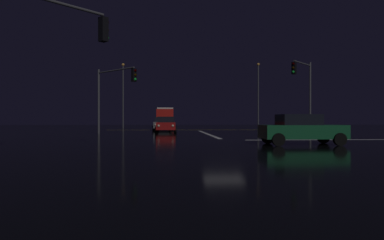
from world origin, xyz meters
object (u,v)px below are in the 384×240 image
Objects in this scene: sedan_gray at (162,124)px; sedan_green_crossing at (301,129)px; sedan_black at (165,123)px; sedan_red at (166,124)px; traffic_signal_sw at (40,40)px; streetlamp_left_far at (123,91)px; box_truck at (165,117)px; traffic_signal_ne at (304,84)px; streetlamp_right_far at (258,91)px; traffic_signal_nw at (114,87)px.

sedan_gray is 23.60m from sedan_green_crossing.
sedan_black is at bearing 104.80° from sedan_green_crossing.
sedan_red is 1.00× the size of sedan_black.
streetlamp_left_far reaches higher than traffic_signal_sw.
sedan_red is 1.00× the size of sedan_gray.
sedan_red is 17.84m from sedan_green_crossing.
sedan_gray is 14.82m from streetlamp_left_far.
box_truck is 25.87m from traffic_signal_ne.
sedan_red is 0.43× the size of streetlamp_right_far.
sedan_black is 0.75× the size of traffic_signal_nw.
box_truck is 1.25× the size of traffic_signal_ne.
streetlamp_right_far is (6.99, 34.92, 4.95)m from sedan_green_crossing.
streetlamp_left_far is at bearing 132.45° from sedan_black.
streetlamp_left_far is at bearing 180.00° from streetlamp_right_far.
sedan_green_crossing is 14.24m from traffic_signal_ne.
traffic_signal_sw is at bearing -102.27° from sedan_red.
box_truck is at bearing 102.01° from sedan_green_crossing.
sedan_black is at bearing 129.80° from traffic_signal_ne.
traffic_signal_nw is (-4.22, -15.68, 3.24)m from sedan_black.
streetlamp_left_far is (-6.37, -0.13, 3.90)m from box_truck.
traffic_signal_nw reaches higher than box_truck.
sedan_red is 20.32m from streetlamp_left_far.
box_truck is (0.23, 12.73, 0.91)m from sedan_gray.
streetlamp_right_far is (14.15, 18.58, 4.95)m from sedan_red.
streetlamp_left_far is (-19.09, 22.22, 1.09)m from traffic_signal_ne.
streetlamp_left_far is (-6.15, 12.60, 4.81)m from sedan_gray.
traffic_signal_ne is 16.85m from traffic_signal_nw.
traffic_signal_ne is 23.89m from traffic_signal_sw.
sedan_green_crossing is at bearing -68.39° from streetlamp_left_far.
traffic_signal_ne reaches higher than sedan_black.
traffic_signal_sw is at bearing -98.46° from sedan_gray.
traffic_signal_sw reaches higher than traffic_signal_nw.
sedan_black is 7.27m from box_truck.
sedan_gray and sedan_black have the same top height.
traffic_signal_nw reaches higher than sedan_red.
sedan_gray is at bearing 109.00° from sedan_green_crossing.
traffic_signal_ne is 22.32m from streetlamp_right_far.
traffic_signal_nw is 29.42m from streetlamp_right_far.
traffic_signal_nw is at bearing -100.20° from box_truck.
traffic_signal_ne reaches higher than sedan_gray.
sedan_red is 13.47m from traffic_signal_ne.
box_truck is at bearing 179.48° from streetlamp_right_far.
sedan_red is at bearing -70.26° from streetlamp_left_far.
traffic_signal_nw reaches higher than sedan_gray.
sedan_black and sedan_green_crossing have the same top height.
traffic_signal_sw is at bearing -86.78° from streetlamp_left_far.
sedan_red is at bearing -127.29° from streetlamp_right_far.
sedan_gray is 5.53m from sedan_black.
traffic_signal_sw is (-4.27, -32.04, 3.47)m from sedan_black.
sedan_red is 23.87m from streetlamp_right_far.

